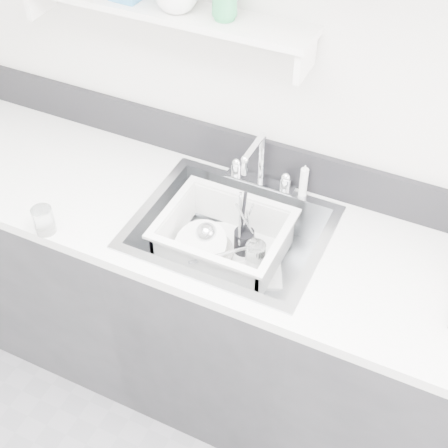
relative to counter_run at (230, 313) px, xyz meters
The scene contains 14 objects.
room_shell 1.47m from the counter_run, 90.00° to the right, with size 3.50×3.00×2.60m.
counter_run is the anchor object (origin of this frame).
backsplash 0.62m from the counter_run, 90.00° to the left, with size 3.20×0.02×0.16m, color black.
sink 0.37m from the counter_run, ahead, with size 0.64×0.52×0.20m, color silver, non-canonical shape.
faucet 0.58m from the counter_run, 90.00° to the left, with size 0.26×0.18×0.23m.
side_sprayer 0.61m from the counter_run, 57.89° to the left, with size 0.03×0.03×0.14m, color white.
wall_shelf 1.13m from the counter_run, 146.69° to the left, with size 1.00×0.16×0.12m.
wash_tub 0.38m from the counter_run, 154.96° to the left, with size 0.43×0.35×0.17m, color white, non-canonical shape.
plate_stack 0.35m from the counter_run, 166.68° to the right, with size 0.23×0.22×0.09m.
utensil_cup 0.37m from the counter_run, 67.67° to the left, with size 0.07×0.07×0.24m.
ladle 0.35m from the counter_run, 149.68° to the right, with size 0.31×0.11×0.09m, color silver, non-canonical shape.
tumbler_in_tub 0.37m from the counter_run, ahead, with size 0.07×0.07×0.10m, color white.
tumbler_counter 0.80m from the counter_run, 153.03° to the right, with size 0.07×0.07×0.10m, color white.
bowl_small 0.34m from the counter_run, 26.73° to the right, with size 0.10×0.10×0.03m, color white.
Camera 1 is at (0.63, -0.17, 2.37)m, focal length 50.00 mm.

